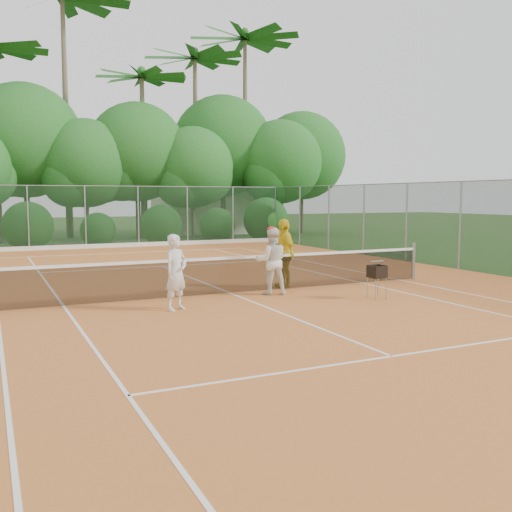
{
  "coord_description": "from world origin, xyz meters",
  "views": [
    {
      "loc": [
        -5.62,
        -13.32,
        2.49
      ],
      "look_at": [
        0.13,
        -1.2,
        1.1
      ],
      "focal_mm": 40.0,
      "sensor_mm": 36.0,
      "label": 1
    }
  ],
  "objects_px": {
    "ball_hopper": "(377,272)",
    "player_yellow": "(284,253)",
    "player_center_grp": "(271,261)",
    "player_white": "(176,272)"
  },
  "relations": [
    {
      "from": "player_yellow",
      "to": "player_center_grp",
      "type": "bearing_deg",
      "value": -40.85
    },
    {
      "from": "player_white",
      "to": "player_center_grp",
      "type": "xyz_separation_m",
      "value": [
        2.81,
        0.93,
        0.02
      ]
    },
    {
      "from": "player_white",
      "to": "player_center_grp",
      "type": "bearing_deg",
      "value": -11.8
    },
    {
      "from": "player_yellow",
      "to": "ball_hopper",
      "type": "bearing_deg",
      "value": 28.82
    },
    {
      "from": "player_white",
      "to": "ball_hopper",
      "type": "distance_m",
      "value": 4.89
    },
    {
      "from": "player_center_grp",
      "to": "player_yellow",
      "type": "distance_m",
      "value": 1.16
    },
    {
      "from": "player_center_grp",
      "to": "ball_hopper",
      "type": "bearing_deg",
      "value": -39.95
    },
    {
      "from": "player_white",
      "to": "player_center_grp",
      "type": "height_order",
      "value": "player_center_grp"
    },
    {
      "from": "ball_hopper",
      "to": "player_white",
      "type": "bearing_deg",
      "value": 166.7
    },
    {
      "from": "ball_hopper",
      "to": "player_yellow",
      "type": "bearing_deg",
      "value": 111.42
    }
  ]
}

